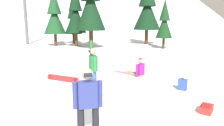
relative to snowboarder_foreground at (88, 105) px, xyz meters
The scene contains 13 objects.
ground_plane 1.86m from the snowboarder_foreground, 121.31° to the left, with size 800.00×800.00×0.00m, color white.
snowboarder_foreground is the anchor object (origin of this frame).
snowboarder_midground 3.63m from the snowboarder_foreground, 90.29° to the left, with size 0.71×1.52×1.93m.
snowboarder_background 6.21m from the snowboarder_foreground, 70.51° to the left, with size 1.49×1.58×0.94m.
loose_snowboard_far_spare 5.36m from the snowboarder_foreground, 106.13° to the left, with size 1.60×0.95×0.24m.
backpack_red 3.71m from the snowboarder_foreground, 22.60° to the left, with size 0.54×0.56×0.28m.
backpack_blue 5.01m from the snowboarder_foreground, 45.58° to the left, with size 0.38×0.37×0.47m.
pine_tree_young 20.04m from the snowboarder_foreground, 97.28° to the left, with size 2.27×2.27×6.86m.
pine_tree_tall 17.97m from the snowboarder_foreground, 92.43° to the left, with size 3.01×3.01×8.41m.
pine_tree_twin 18.34m from the snowboarder_foreground, 68.56° to the left, with size 1.66×1.66×4.97m.
pine_tree_short 23.64m from the snowboarder_foreground, 98.02° to the left, with size 2.21×2.21×5.50m.
pine_tree_broad 22.93m from the snowboarder_foreground, 74.82° to the left, with size 3.29×3.29×8.08m.
pine_tree_slender 20.93m from the snowboarder_foreground, 103.73° to the left, with size 2.44×2.44×6.30m.
Camera 1 is at (1.14, -5.64, 2.60)m, focal length 33.71 mm.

